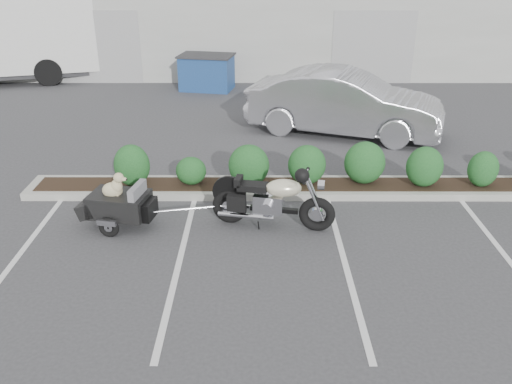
{
  "coord_description": "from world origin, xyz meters",
  "views": [
    {
      "loc": [
        -0.23,
        -8.15,
        4.71
      ],
      "look_at": [
        -0.25,
        0.51,
        0.75
      ],
      "focal_mm": 38.0,
      "sensor_mm": 36.0,
      "label": 1
    }
  ],
  "objects_px": {
    "dumpster": "(207,72)",
    "motorcycle": "(272,201)",
    "delivery_truck": "(51,34)",
    "pet_trailer": "(119,203)",
    "sedan": "(345,103)"
  },
  "relations": [
    {
      "from": "delivery_truck",
      "to": "pet_trailer",
      "type": "bearing_deg",
      "value": -82.33
    },
    {
      "from": "delivery_truck",
      "to": "sedan",
      "type": "bearing_deg",
      "value": -49.48
    },
    {
      "from": "sedan",
      "to": "delivery_truck",
      "type": "distance_m",
      "value": 12.18
    },
    {
      "from": "motorcycle",
      "to": "dumpster",
      "type": "xyz_separation_m",
      "value": [
        -2.06,
        10.37,
        0.1
      ]
    },
    {
      "from": "delivery_truck",
      "to": "motorcycle",
      "type": "bearing_deg",
      "value": -72.3
    },
    {
      "from": "motorcycle",
      "to": "pet_trailer",
      "type": "relative_size",
      "value": 1.23
    },
    {
      "from": "pet_trailer",
      "to": "dumpster",
      "type": "distance_m",
      "value": 10.37
    },
    {
      "from": "dumpster",
      "to": "sedan",
      "type": "bearing_deg",
      "value": -39.34
    },
    {
      "from": "motorcycle",
      "to": "pet_trailer",
      "type": "distance_m",
      "value": 2.78
    },
    {
      "from": "pet_trailer",
      "to": "motorcycle",
      "type": "bearing_deg",
      "value": 10.54
    },
    {
      "from": "motorcycle",
      "to": "sedan",
      "type": "bearing_deg",
      "value": 80.16
    },
    {
      "from": "dumpster",
      "to": "delivery_truck",
      "type": "height_order",
      "value": "delivery_truck"
    },
    {
      "from": "dumpster",
      "to": "motorcycle",
      "type": "bearing_deg",
      "value": -67.89
    },
    {
      "from": "motorcycle",
      "to": "pet_trailer",
      "type": "xyz_separation_m",
      "value": [
        -2.78,
        0.03,
        -0.07
      ]
    },
    {
      "from": "motorcycle",
      "to": "sedan",
      "type": "height_order",
      "value": "sedan"
    }
  ]
}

